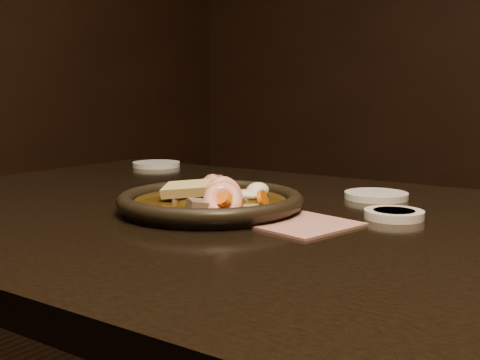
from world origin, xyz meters
The scene contains 8 objects.
table centered at (0.00, 0.00, 0.67)m, with size 1.60×0.90×0.75m.
plate centered at (-0.15, -0.03, 0.77)m, with size 0.30×0.30×0.03m.
stirfry centered at (-0.14, -0.03, 0.77)m, with size 0.17×0.19×0.06m.
soy_dish centered at (0.11, 0.09, 0.76)m, with size 0.09×0.09×0.01m, color white.
saucer_left centered at (-0.62, 0.36, 0.76)m, with size 0.12×0.12×0.01m, color white.
saucer_right centered at (0.02, 0.24, 0.76)m, with size 0.11×0.11×0.01m, color white.
chopsticks centered at (-0.32, 0.07, 0.75)m, with size 0.06×0.22×0.01m.
napkin centered at (0.02, -0.03, 0.75)m, with size 0.14×0.14×0.00m, color #AB6F69.
Camera 1 is at (0.43, -0.78, 0.94)m, focal length 45.00 mm.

